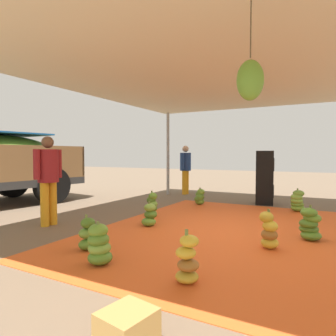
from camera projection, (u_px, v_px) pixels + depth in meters
ground_plane at (99, 215)px, 6.67m from camera, size 40.00×40.00×0.00m
tarp_orange at (231, 232)px, 5.25m from camera, size 5.77×4.44×0.01m
tent_canopy at (237, 74)px, 5.07m from camera, size 8.00×7.00×2.82m
banana_bunch_0 at (297, 201)px, 7.10m from camera, size 0.42×0.42×0.55m
banana_bunch_1 at (99, 245)px, 3.68m from camera, size 0.37×0.39×0.53m
banana_bunch_2 at (152, 205)px, 6.56m from camera, size 0.34×0.34×0.55m
banana_bunch_3 at (310, 225)px, 4.73m from camera, size 0.43×0.42×0.55m
banana_bunch_4 at (269, 231)px, 4.28m from camera, size 0.33×0.33×0.57m
banana_bunch_5 at (200, 197)px, 8.03m from camera, size 0.37×0.38×0.46m
banana_bunch_6 at (150, 215)px, 5.66m from camera, size 0.38×0.38×0.46m
banana_bunch_7 at (87, 235)px, 4.24m from camera, size 0.33×0.34×0.50m
banana_bunch_8 at (187, 261)px, 3.13m from camera, size 0.29×0.32×0.57m
worker_0 at (185, 166)px, 10.19m from camera, size 0.61×0.37×1.66m
worker_1 at (48, 174)px, 5.69m from camera, size 0.63×0.38×1.71m
speaker_stack at (265, 178)px, 8.15m from camera, size 0.63×0.54×1.46m
crate_0 at (127, 332)px, 2.04m from camera, size 0.40×0.38×0.29m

